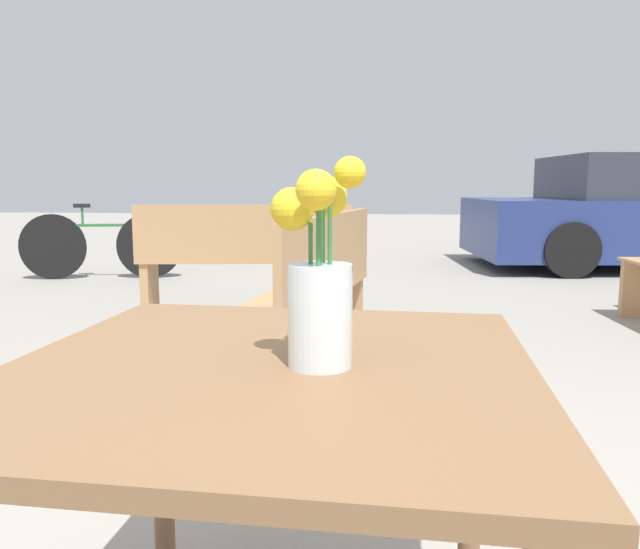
# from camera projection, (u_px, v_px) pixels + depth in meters

# --- Properties ---
(table_front) EXTENTS (0.91, 0.94, 0.70)m
(table_front) POSITION_uv_depth(u_px,v_px,m) (272.00, 415.00, 1.05)
(table_front) COLOR brown
(table_front) RESTS_ON ground_plane
(flower_vase) EXTENTS (0.15, 0.17, 0.33)m
(flower_vase) POSITION_uv_depth(u_px,v_px,m) (319.00, 287.00, 0.99)
(flower_vase) COLOR silver
(flower_vase) RESTS_ON table_front
(bench_near) EXTENTS (0.63, 1.64, 0.85)m
(bench_near) POSITION_uv_depth(u_px,v_px,m) (314.00, 292.00, 3.10)
(bench_near) COLOR tan
(bench_near) RESTS_ON ground_plane
(bench_middle) EXTENTS (1.58, 0.54, 0.85)m
(bench_middle) POSITION_uv_depth(u_px,v_px,m) (245.00, 258.00, 4.54)
(bench_middle) COLOR tan
(bench_middle) RESTS_ON ground_plane
(bicycle) EXTENTS (1.65, 0.49, 0.79)m
(bicycle) POSITION_uv_depth(u_px,v_px,m) (102.00, 245.00, 6.58)
(bicycle) COLOR black
(bicycle) RESTS_ON ground_plane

